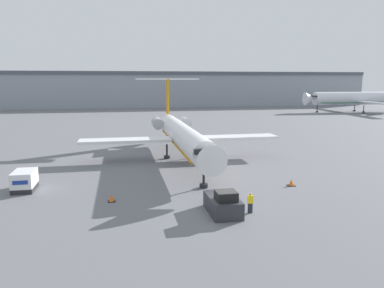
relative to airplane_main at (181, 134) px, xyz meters
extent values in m
plane|color=slate|center=(-0.08, -20.54, -3.32)|extent=(600.00, 600.00, 0.00)
cube|color=#8C939E|center=(-0.08, 99.46, 2.75)|extent=(180.00, 16.00, 12.14)
cube|color=#4C515B|center=(-0.08, 99.46, 9.42)|extent=(180.00, 16.80, 1.20)
cylinder|color=white|center=(-0.01, -1.18, -0.05)|extent=(2.89, 26.32, 2.77)
cone|color=white|center=(-0.07, -15.44, -0.05)|extent=(2.78, 2.23, 2.77)
cube|color=black|center=(-0.07, -14.55, 0.43)|extent=(2.35, 0.71, 0.44)
cone|color=white|center=(0.06, 13.50, -0.05)|extent=(2.50, 3.05, 2.49)
cube|color=orange|center=(-0.01, -1.18, -0.95)|extent=(2.60, 23.69, 0.20)
cube|color=white|center=(7.09, 0.10, -0.68)|extent=(11.42, 3.02, 0.36)
cube|color=white|center=(-7.09, 0.17, -0.68)|extent=(11.42, 3.02, 0.36)
cylinder|color=#ADADB7|center=(2.16, 9.86, 0.29)|extent=(1.65, 3.35, 1.63)
cylinder|color=#ADADB7|center=(-2.07, 9.88, 0.29)|extent=(1.65, 3.35, 1.63)
cube|color=orange|center=(0.07, 14.11, 4.15)|extent=(0.25, 2.20, 5.64)
cube|color=white|center=(0.07, 14.11, 6.97)|extent=(10.17, 1.85, 0.20)
cylinder|color=black|center=(-0.06, -13.33, -2.38)|extent=(0.24, 0.24, 1.88)
cylinder|color=black|center=(-0.06, -13.33, -3.12)|extent=(0.80, 0.80, 0.40)
cylinder|color=black|center=(-1.79, 0.75, -2.38)|extent=(0.24, 0.24, 1.88)
cylinder|color=black|center=(-1.79, 0.75, -3.12)|extent=(0.80, 0.80, 0.40)
cylinder|color=black|center=(1.80, 0.73, -2.38)|extent=(0.24, 0.24, 1.88)
cylinder|color=black|center=(1.80, 0.73, -3.12)|extent=(0.80, 0.80, 0.40)
cube|color=#2D2D33|center=(-0.13, -20.24, -2.67)|extent=(2.17, 4.03, 1.28)
cube|color=black|center=(-0.13, -21.13, -1.68)|extent=(1.52, 1.45, 0.70)
cube|color=black|center=(-0.13, -18.31, -2.87)|extent=(1.96, 0.30, 0.77)
cube|color=#232326|center=(-16.56, -10.95, -3.09)|extent=(1.85, 3.07, 0.45)
cube|color=silver|center=(-16.56, -10.95, -2.17)|extent=(1.85, 3.07, 1.38)
cube|color=navy|center=(-16.56, -12.51, -2.17)|extent=(1.29, 0.04, 0.36)
cube|color=#232838|center=(1.94, -20.68, -2.93)|extent=(0.32, 0.20, 0.78)
cube|color=yellow|center=(1.94, -20.68, -2.23)|extent=(0.40, 0.24, 0.62)
sphere|color=tan|center=(1.94, -20.68, -1.81)|extent=(0.23, 0.23, 0.23)
cube|color=black|center=(-8.59, -15.87, -3.30)|extent=(0.62, 0.62, 0.04)
cone|color=orange|center=(-8.59, -15.87, -2.96)|extent=(0.44, 0.44, 0.63)
cube|color=black|center=(8.44, -14.27, -3.30)|extent=(0.72, 0.72, 0.04)
cone|color=orange|center=(8.44, -14.27, -2.98)|extent=(0.51, 0.51, 0.59)
cylinder|color=silver|center=(66.33, 61.53, 1.08)|extent=(26.69, 6.12, 4.09)
cone|color=silver|center=(51.52, 62.67, 1.08)|extent=(3.58, 4.33, 4.09)
cube|color=black|center=(52.82, 62.57, 1.80)|extent=(0.97, 3.52, 0.44)
cube|color=#19723F|center=(66.33, 61.53, -0.25)|extent=(24.02, 5.50, 0.20)
cube|color=silver|center=(66.89, 51.64, 0.16)|extent=(4.39, 15.74, 0.36)
cube|color=silver|center=(68.41, 71.21, 0.16)|extent=(4.39, 15.74, 0.36)
cylinder|color=#ADADB7|center=(77.64, 63.61, 1.59)|extent=(3.15, 2.23, 2.00)
cylinder|color=black|center=(54.14, 62.47, -2.14)|extent=(0.24, 0.24, 2.35)
cylinder|color=black|center=(54.14, 62.47, -3.12)|extent=(0.80, 0.80, 0.40)
cylinder|color=black|center=(68.45, 64.03, -2.14)|extent=(0.24, 0.24, 2.35)
cylinder|color=black|center=(68.45, 64.03, -3.12)|extent=(0.80, 0.80, 0.40)
cylinder|color=black|center=(68.04, 58.73, -2.14)|extent=(0.24, 0.24, 2.35)
cylinder|color=black|center=(68.04, 58.73, -3.12)|extent=(0.80, 0.80, 0.40)
camera|label=1|loc=(-7.70, -46.85, 6.78)|focal=35.00mm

